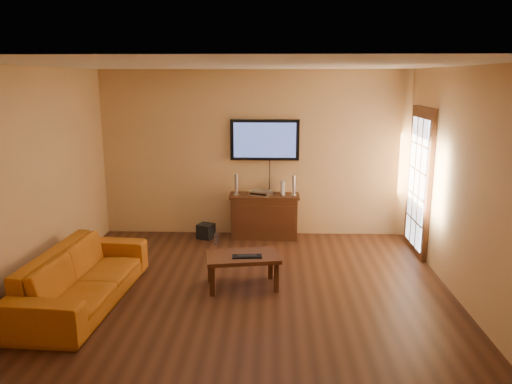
{
  "coord_description": "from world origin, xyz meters",
  "views": [
    {
      "loc": [
        0.31,
        -5.57,
        2.56
      ],
      "look_at": [
        0.08,
        0.8,
        1.1
      ],
      "focal_mm": 35.0,
      "sensor_mm": 36.0,
      "label": 1
    }
  ],
  "objects_px": {
    "media_console": "(264,216)",
    "bottle": "(216,239)",
    "sofa": "(82,268)",
    "coffee_table": "(243,260)",
    "av_receiver": "(261,193)",
    "game_console": "(283,188)",
    "speaker_right": "(294,186)",
    "television": "(265,140)",
    "keyboard": "(247,256)",
    "subwoofer": "(206,231)",
    "speaker_left": "(236,185)"
  },
  "relations": [
    {
      "from": "speaker_right",
      "to": "coffee_table",
      "type": "bearing_deg",
      "value": -109.48
    },
    {
      "from": "media_console",
      "to": "sofa",
      "type": "relative_size",
      "value": 0.52
    },
    {
      "from": "game_console",
      "to": "bottle",
      "type": "height_order",
      "value": "game_console"
    },
    {
      "from": "media_console",
      "to": "subwoofer",
      "type": "height_order",
      "value": "media_console"
    },
    {
      "from": "speaker_right",
      "to": "keyboard",
      "type": "distance_m",
      "value": 2.2
    },
    {
      "from": "media_console",
      "to": "coffee_table",
      "type": "height_order",
      "value": "media_console"
    },
    {
      "from": "speaker_right",
      "to": "keyboard",
      "type": "height_order",
      "value": "speaker_right"
    },
    {
      "from": "media_console",
      "to": "av_receiver",
      "type": "xyz_separation_m",
      "value": [
        -0.06,
        -0.03,
        0.39
      ]
    },
    {
      "from": "media_console",
      "to": "speaker_right",
      "type": "distance_m",
      "value": 0.69
    },
    {
      "from": "sofa",
      "to": "speaker_right",
      "type": "relative_size",
      "value": 6.68
    },
    {
      "from": "coffee_table",
      "to": "speaker_right",
      "type": "xyz_separation_m",
      "value": [
        0.7,
        1.99,
        0.51
      ]
    },
    {
      "from": "subwoofer",
      "to": "bottle",
      "type": "relative_size",
      "value": 1.16
    },
    {
      "from": "speaker_right",
      "to": "subwoofer",
      "type": "distance_m",
      "value": 1.61
    },
    {
      "from": "coffee_table",
      "to": "bottle",
      "type": "distance_m",
      "value": 1.71
    },
    {
      "from": "sofa",
      "to": "keyboard",
      "type": "relative_size",
      "value": 5.85
    },
    {
      "from": "bottle",
      "to": "speaker_right",
      "type": "bearing_deg",
      "value": 17.45
    },
    {
      "from": "sofa",
      "to": "bottle",
      "type": "bearing_deg",
      "value": -28.08
    },
    {
      "from": "sofa",
      "to": "bottle",
      "type": "distance_m",
      "value": 2.49
    },
    {
      "from": "game_console",
      "to": "bottle",
      "type": "relative_size",
      "value": 1.08
    },
    {
      "from": "bottle",
      "to": "sofa",
      "type": "bearing_deg",
      "value": -121.76
    },
    {
      "from": "game_console",
      "to": "subwoofer",
      "type": "height_order",
      "value": "game_console"
    },
    {
      "from": "bottle",
      "to": "keyboard",
      "type": "xyz_separation_m",
      "value": [
        0.58,
        -1.68,
        0.34
      ]
    },
    {
      "from": "game_console",
      "to": "speaker_left",
      "type": "bearing_deg",
      "value": 174.09
    },
    {
      "from": "speaker_right",
      "to": "game_console",
      "type": "distance_m",
      "value": 0.19
    },
    {
      "from": "media_console",
      "to": "bottle",
      "type": "bearing_deg",
      "value": -151.42
    },
    {
      "from": "coffee_table",
      "to": "sofa",
      "type": "height_order",
      "value": "sofa"
    },
    {
      "from": "game_console",
      "to": "keyboard",
      "type": "height_order",
      "value": "game_console"
    },
    {
      "from": "speaker_left",
      "to": "keyboard",
      "type": "relative_size",
      "value": 0.92
    },
    {
      "from": "sofa",
      "to": "speaker_right",
      "type": "bearing_deg",
      "value": -41.76
    },
    {
      "from": "media_console",
      "to": "coffee_table",
      "type": "relative_size",
      "value": 1.15
    },
    {
      "from": "television",
      "to": "speaker_right",
      "type": "bearing_deg",
      "value": -23.26
    },
    {
      "from": "sofa",
      "to": "game_console",
      "type": "distance_m",
      "value": 3.49
    },
    {
      "from": "media_console",
      "to": "game_console",
      "type": "bearing_deg",
      "value": 6.1
    },
    {
      "from": "television",
      "to": "keyboard",
      "type": "bearing_deg",
      "value": -94.33
    },
    {
      "from": "game_console",
      "to": "subwoofer",
      "type": "bearing_deg",
      "value": 174.86
    },
    {
      "from": "media_console",
      "to": "av_receiver",
      "type": "height_order",
      "value": "av_receiver"
    },
    {
      "from": "subwoofer",
      "to": "bottle",
      "type": "xyz_separation_m",
      "value": [
        0.2,
        -0.33,
        -0.02
      ]
    },
    {
      "from": "av_receiver",
      "to": "subwoofer",
      "type": "bearing_deg",
      "value": -154.26
    },
    {
      "from": "media_console",
      "to": "bottle",
      "type": "xyz_separation_m",
      "value": [
        -0.75,
        -0.41,
        -0.27
      ]
    },
    {
      "from": "speaker_left",
      "to": "game_console",
      "type": "distance_m",
      "value": 0.75
    },
    {
      "from": "bottle",
      "to": "av_receiver",
      "type": "bearing_deg",
      "value": 28.75
    },
    {
      "from": "media_console",
      "to": "television",
      "type": "distance_m",
      "value": 1.24
    },
    {
      "from": "coffee_table",
      "to": "av_receiver",
      "type": "height_order",
      "value": "av_receiver"
    },
    {
      "from": "television",
      "to": "keyboard",
      "type": "relative_size",
      "value": 3.01
    },
    {
      "from": "media_console",
      "to": "subwoofer",
      "type": "xyz_separation_m",
      "value": [
        -0.95,
        -0.08,
        -0.24
      ]
    },
    {
      "from": "sofa",
      "to": "subwoofer",
      "type": "bearing_deg",
      "value": -20.65
    },
    {
      "from": "television",
      "to": "speaker_right",
      "type": "xyz_separation_m",
      "value": [
        0.47,
        -0.2,
        -0.72
      ]
    },
    {
      "from": "subwoofer",
      "to": "bottle",
      "type": "bearing_deg",
      "value": -36.05
    },
    {
      "from": "television",
      "to": "coffee_table",
      "type": "xyz_separation_m",
      "value": [
        -0.23,
        -2.19,
        -1.22
      ]
    },
    {
      "from": "subwoofer",
      "to": "av_receiver",
      "type": "bearing_deg",
      "value": 25.82
    }
  ]
}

